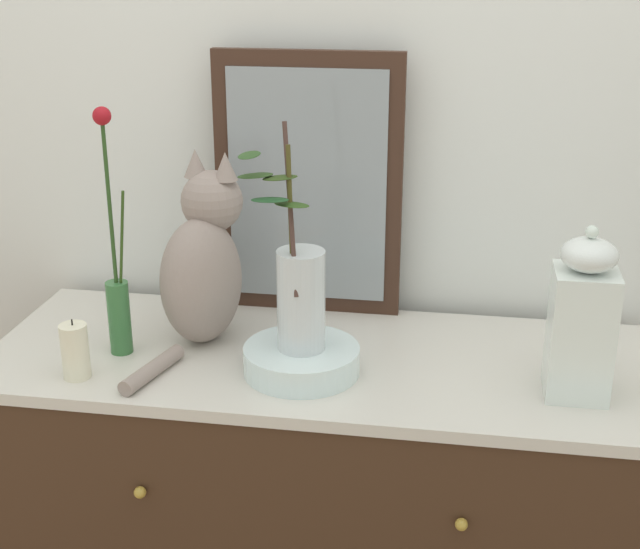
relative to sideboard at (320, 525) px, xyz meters
The scene contains 9 objects.
wall_back 0.94m from the sideboard, 90.00° to the left, with size 4.40×0.08×2.60m, color white.
sideboard is the anchor object (origin of this frame).
mirror_leaning 0.77m from the sideboard, 105.45° to the left, with size 0.42×0.03×0.59m.
cat_sitting 0.65m from the sideboard, behind, with size 0.21×0.40×0.41m.
vase_slim_green 0.70m from the sideboard, behind, with size 0.06×0.05×0.52m.
bowl_porcelain 0.46m from the sideboard, 105.84° to the right, with size 0.23×0.23×0.05m, color white.
vase_glass_clear 0.60m from the sideboard, 107.26° to the right, with size 0.17×0.11×0.45m.
jar_lidded_porcelain 0.77m from the sideboard, ahead, with size 0.12×0.12×0.34m.
candle_pillar 0.69m from the sideboard, 159.00° to the right, with size 0.05×0.05×0.12m.
Camera 1 is at (0.27, -1.65, 1.66)m, focal length 49.92 mm.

